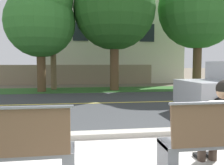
# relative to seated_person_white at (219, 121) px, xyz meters

# --- Properties ---
(ground_plane) EXTENTS (140.00, 140.00, 0.00)m
(ground_plane) POSITION_rel_seated_person_white_xyz_m (-1.41, 7.31, -0.68)
(ground_plane) COLOR #665B4C
(curb_edge) EXTENTS (44.00, 0.30, 0.11)m
(curb_edge) POSITION_rel_seated_person_white_xyz_m (-1.41, 1.66, -0.62)
(curb_edge) COLOR #ADA89E
(curb_edge) RESTS_ON ground_plane
(street_asphalt) EXTENTS (52.00, 8.00, 0.01)m
(street_asphalt) POSITION_rel_seated_person_white_xyz_m (-1.41, 5.81, -0.67)
(street_asphalt) COLOR #383A3D
(street_asphalt) RESTS_ON ground_plane
(road_centre_line) EXTENTS (48.00, 0.14, 0.01)m
(road_centre_line) POSITION_rel_seated_person_white_xyz_m (-1.41, 5.81, -0.67)
(road_centre_line) COLOR #E0CC4C
(road_centre_line) RESTS_ON ground_plane
(far_verge_grass) EXTENTS (48.00, 2.80, 0.02)m
(far_verge_grass) POSITION_rel_seated_person_white_xyz_m (-1.41, 10.42, -0.67)
(far_verge_grass) COLOR #2D6026
(far_verge_grass) RESTS_ON ground_plane
(seated_person_white) EXTENTS (0.52, 0.68, 1.25)m
(seated_person_white) POSITION_rel_seated_person_white_xyz_m (0.00, 0.00, 0.00)
(seated_person_white) COLOR #47382D
(seated_person_white) RESTS_ON ground_plane
(shade_tree_far_left) EXTENTS (3.61, 3.61, 5.96)m
(shade_tree_far_left) POSITION_rel_seated_person_white_xyz_m (-3.69, 9.86, 3.19)
(shade_tree_far_left) COLOR brown
(shade_tree_far_left) RESTS_ON ground_plane
(shade_tree_left) EXTENTS (4.47, 4.47, 7.37)m
(shade_tree_left) POSITION_rel_seated_person_white_xyz_m (0.25, 10.06, 4.12)
(shade_tree_left) COLOR brown
(shade_tree_left) RESTS_ON ground_plane
(shade_tree_centre) EXTENTS (4.73, 4.73, 7.80)m
(shade_tree_centre) POSITION_rel_seated_person_white_xyz_m (5.30, 10.34, 4.39)
(shade_tree_centre) COLOR brown
(shade_tree_centre) RESTS_ON ground_plane
(garden_wall) EXTENTS (13.00, 0.36, 1.40)m
(garden_wall) POSITION_rel_seated_person_white_xyz_m (-2.98, 14.37, 0.02)
(garden_wall) COLOR gray
(garden_wall) RESTS_ON ground_plane
(house_across_street) EXTENTS (11.72, 6.91, 7.44)m
(house_across_street) POSITION_rel_seated_person_white_xyz_m (0.76, 17.57, 3.09)
(house_across_street) COLOR beige
(house_across_street) RESTS_ON ground_plane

